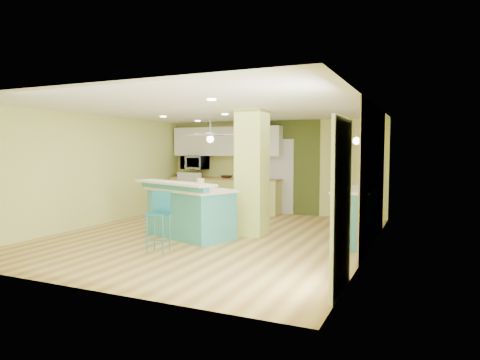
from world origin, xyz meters
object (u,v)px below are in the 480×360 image
at_px(bar_stool, 160,211).
at_px(canister, 201,183).
at_px(peninsula, 190,211).
at_px(side_counter, 356,216).
at_px(fruit_bowl, 227,177).

relative_size(bar_stool, canister, 5.58).
bearing_deg(peninsula, bar_stool, -61.89).
relative_size(side_counter, canister, 8.59).
relative_size(peninsula, canister, 12.17).
height_order(bar_stool, canister, canister).
relative_size(fruit_bowl, canister, 1.71).
height_order(peninsula, side_counter, peninsula).
bearing_deg(bar_stool, peninsula, 86.10).
height_order(bar_stool, fruit_bowl, same).
height_order(bar_stool, side_counter, bar_stool).
bearing_deg(side_counter, canister, -170.17).
xyz_separation_m(bar_stool, side_counter, (2.92, 1.97, -0.17)).
bearing_deg(bar_stool, canister, 80.58).
distance_m(side_counter, fruit_bowl, 4.70).
bearing_deg(peninsula, side_counter, 35.02).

